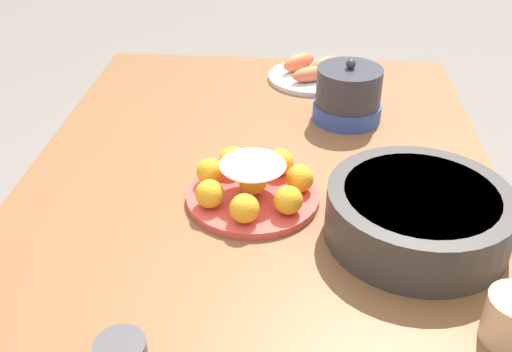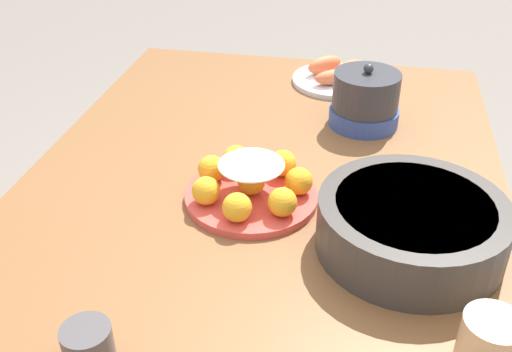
{
  "view_description": "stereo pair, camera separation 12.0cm",
  "coord_description": "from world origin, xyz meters",
  "px_view_note": "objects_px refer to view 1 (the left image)",
  "views": [
    {
      "loc": [
        1.04,
        0.07,
        1.43
      ],
      "look_at": [
        0.03,
        -0.0,
        0.79
      ],
      "focal_mm": 42.0,
      "sensor_mm": 36.0,
      "label": 1
    },
    {
      "loc": [
        1.03,
        0.19,
        1.43
      ],
      "look_at": [
        0.03,
        -0.0,
        0.79
      ],
      "focal_mm": 42.0,
      "sensor_mm": 36.0,
      "label": 2
    }
  ],
  "objects_px": {
    "seafood_platter": "(311,73)",
    "warming_pot": "(348,95)",
    "serving_bowl": "(418,213)",
    "dining_table": "(259,219)",
    "cake_plate": "(253,185)"
  },
  "relations": [
    {
      "from": "seafood_platter",
      "to": "warming_pot",
      "type": "xyz_separation_m",
      "value": [
        0.25,
        0.09,
        0.05
      ]
    },
    {
      "from": "dining_table",
      "to": "serving_bowl",
      "type": "height_order",
      "value": "serving_bowl"
    },
    {
      "from": "cake_plate",
      "to": "dining_table",
      "type": "bearing_deg",
      "value": 170.1
    },
    {
      "from": "dining_table",
      "to": "serving_bowl",
      "type": "relative_size",
      "value": 4.4
    },
    {
      "from": "dining_table",
      "to": "cake_plate",
      "type": "relative_size",
      "value": 5.46
    },
    {
      "from": "warming_pot",
      "to": "cake_plate",
      "type": "bearing_deg",
      "value": -28.75
    },
    {
      "from": "cake_plate",
      "to": "seafood_platter",
      "type": "xyz_separation_m",
      "value": [
        -0.62,
        0.12,
        -0.01
      ]
    },
    {
      "from": "serving_bowl",
      "to": "warming_pot",
      "type": "distance_m",
      "value": 0.48
    },
    {
      "from": "dining_table",
      "to": "seafood_platter",
      "type": "relative_size",
      "value": 5.96
    },
    {
      "from": "cake_plate",
      "to": "warming_pot",
      "type": "distance_m",
      "value": 0.43
    },
    {
      "from": "dining_table",
      "to": "seafood_platter",
      "type": "xyz_separation_m",
      "value": [
        -0.57,
        0.11,
        0.11
      ]
    },
    {
      "from": "serving_bowl",
      "to": "warming_pot",
      "type": "xyz_separation_m",
      "value": [
        -0.47,
        -0.1,
        0.01
      ]
    },
    {
      "from": "cake_plate",
      "to": "warming_pot",
      "type": "relative_size",
      "value": 1.58
    },
    {
      "from": "cake_plate",
      "to": "serving_bowl",
      "type": "distance_m",
      "value": 0.32
    },
    {
      "from": "dining_table",
      "to": "cake_plate",
      "type": "height_order",
      "value": "cake_plate"
    }
  ]
}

